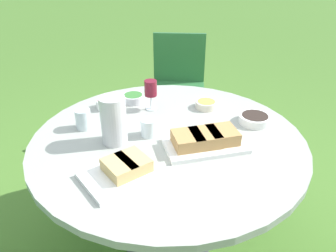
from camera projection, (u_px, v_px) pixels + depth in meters
The scene contains 14 objects.
ground_plane at pixel (168, 240), 1.94m from camera, with size 40.00×40.00×0.00m, color #4C7A2D.
dining_table at pixel (168, 153), 1.64m from camera, with size 1.32×1.32×0.72m.
chair_near_left at pixel (178, 80), 2.78m from camera, with size 0.51×0.49×0.89m.
water_pitcher at pixel (113, 120), 1.49m from camera, with size 0.13×0.12×0.23m.
wine_glass at pixel (151, 89), 1.79m from camera, with size 0.07×0.07×0.17m.
platter_bread_main at pixel (205, 140), 1.49m from camera, with size 0.42×0.36×0.08m.
platter_charcuterie at pixel (124, 170), 1.31m from camera, with size 0.35×0.36×0.07m.
bowl_fries at pixel (206, 104), 1.86m from camera, with size 0.12×0.12×0.04m.
bowl_salad at pixel (133, 98), 1.92m from camera, with size 0.13×0.13×0.05m.
bowl_olives at pixel (255, 118), 1.70m from camera, with size 0.16×0.16×0.04m.
bowl_dip_red at pixel (105, 103), 1.85m from camera, with size 0.10×0.10×0.05m.
cup_water_near at pixel (149, 127), 1.58m from camera, with size 0.08×0.08×0.09m.
cup_water_far at pixel (83, 119), 1.64m from camera, with size 0.08×0.08×0.10m.
handbag at pixel (74, 134), 2.76m from camera, with size 0.30×0.14×0.37m.
Camera 1 is at (-0.34, 1.31, 1.55)m, focal length 35.00 mm.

